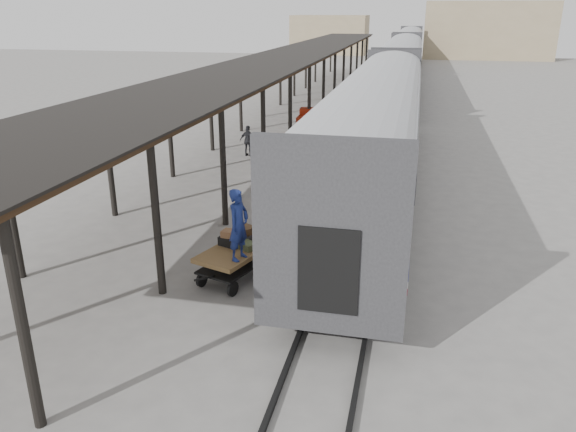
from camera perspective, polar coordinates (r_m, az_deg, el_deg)
The scene contains 11 objects.
ground at distance 16.04m, azimuth -5.22°, elevation -4.99°, with size 160.00×160.00×0.00m, color slate.
train at distance 47.77m, azimuth 11.41°, elevation 14.89°, with size 3.45×76.01×4.01m.
canopy at distance 38.71m, azimuth 0.83°, elevation 16.06°, with size 4.90×64.30×4.15m.
rails at distance 48.27m, azimuth 11.21°, elevation 11.80°, with size 1.54×150.00×0.12m.
building_far at distance 92.29m, azimuth 19.53°, elevation 17.38°, with size 18.00×10.00×8.00m, color tan.
building_left at distance 96.96m, azimuth 4.30°, elevation 17.91°, with size 12.00×8.00×6.00m, color tan.
baggage_cart at distance 15.08m, azimuth -5.08°, elevation -3.98°, with size 1.95×2.67×0.86m.
suitcase_stack at distance 15.22m, azimuth -4.64°, elevation -2.19°, with size 1.43×1.13×0.42m.
luggage_tug at distance 32.72m, azimuth 1.97°, elevation 9.41°, with size 1.08×1.71×1.49m.
porter at distance 14.00m, azimuth -5.04°, elevation -0.90°, with size 0.67×0.44×1.85m, color navy.
pedestrian at distance 27.88m, azimuth -4.06°, elevation 7.62°, with size 0.88×0.37×1.51m, color black.
Camera 1 is at (4.61, -13.77, 6.81)m, focal length 35.00 mm.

